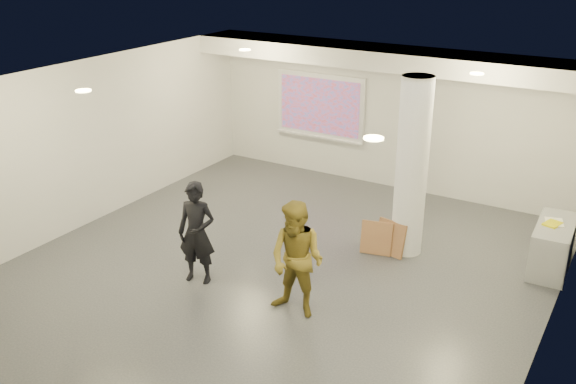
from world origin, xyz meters
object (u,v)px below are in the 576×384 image
Objects in this scene: credenza at (552,246)px; man at (297,260)px; projection_screen at (320,107)px; woman at (197,233)px; column at (412,168)px.

man is at bearing -133.84° from credenza.
projection_screen is 5.81m from credenza.
woman reaches higher than credenza.
credenza is (5.32, -2.05, -1.14)m from projection_screen.
woman is (0.70, -5.24, -0.72)m from projection_screen.
man is at bearing -16.32° from woman.
projection_screen is at bearing 156.46° from credenza.
projection_screen is (-3.10, 2.65, 0.03)m from column.
man is (-0.63, -2.63, -0.65)m from column.
column is at bearing -167.23° from credenza.
woman is (-4.62, -3.20, 0.42)m from credenza.
man is at bearing -103.39° from column.
credenza is 0.78× the size of man.
projection_screen is 5.87m from man.
column is 2.26× the size of credenza.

